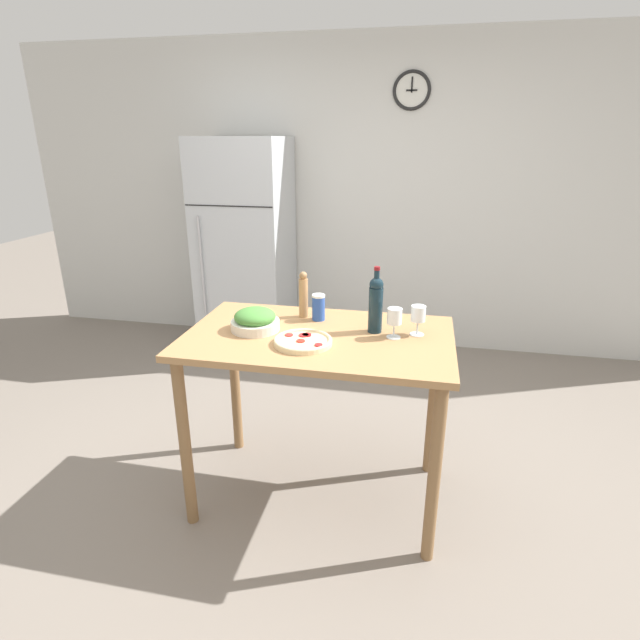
# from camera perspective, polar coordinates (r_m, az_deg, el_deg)

# --- Properties ---
(ground_plane) EXTENTS (14.00, 14.00, 0.00)m
(ground_plane) POSITION_cam_1_polar(r_m,az_deg,el_deg) (2.85, -0.17, -19.14)
(ground_plane) COLOR slate
(wall_back) EXTENTS (6.40, 0.08, 2.60)m
(wall_back) POSITION_cam_1_polar(r_m,az_deg,el_deg) (4.46, 5.97, 13.59)
(wall_back) COLOR silver
(wall_back) RESTS_ON ground_plane
(refrigerator) EXTENTS (0.73, 0.70, 1.81)m
(refrigerator) POSITION_cam_1_polar(r_m,az_deg,el_deg) (4.38, -8.50, 8.11)
(refrigerator) COLOR #B7BCC1
(refrigerator) RESTS_ON ground_plane
(prep_counter) EXTENTS (1.27, 0.77, 0.92)m
(prep_counter) POSITION_cam_1_polar(r_m,az_deg,el_deg) (2.43, -0.19, -4.64)
(prep_counter) COLOR #A87A4C
(prep_counter) RESTS_ON ground_plane
(wine_bottle) EXTENTS (0.07, 0.07, 0.32)m
(wine_bottle) POSITION_cam_1_polar(r_m,az_deg,el_deg) (2.37, 6.39, 1.93)
(wine_bottle) COLOR #142833
(wine_bottle) RESTS_ON prep_counter
(wine_glass_near) EXTENTS (0.07, 0.07, 0.14)m
(wine_glass_near) POSITION_cam_1_polar(r_m,az_deg,el_deg) (2.33, 8.51, 0.24)
(wine_glass_near) COLOR silver
(wine_glass_near) RESTS_ON prep_counter
(wine_glass_far) EXTENTS (0.07, 0.07, 0.14)m
(wine_glass_far) POSITION_cam_1_polar(r_m,az_deg,el_deg) (2.38, 11.16, 0.56)
(wine_glass_far) COLOR silver
(wine_glass_far) RESTS_ON prep_counter
(pepper_mill) EXTENTS (0.05, 0.05, 0.24)m
(pepper_mill) POSITION_cam_1_polar(r_m,az_deg,el_deg) (2.57, -1.91, 2.84)
(pepper_mill) COLOR #AD7F51
(pepper_mill) RESTS_ON prep_counter
(salad_bowl) EXTENTS (0.24, 0.24, 0.11)m
(salad_bowl) POSITION_cam_1_polar(r_m,az_deg,el_deg) (2.44, -7.40, -0.01)
(salad_bowl) COLOR silver
(salad_bowl) RESTS_ON prep_counter
(homemade_pizza) EXTENTS (0.27, 0.27, 0.03)m
(homemade_pizza) POSITION_cam_1_polar(r_m,az_deg,el_deg) (2.26, -1.95, -2.43)
(homemade_pizza) COLOR beige
(homemade_pizza) RESTS_ON prep_counter
(salt_canister) EXTENTS (0.07, 0.07, 0.14)m
(salt_canister) POSITION_cam_1_polar(r_m,az_deg,el_deg) (2.54, -0.17, 1.47)
(salt_canister) COLOR #284CA3
(salt_canister) RESTS_ON prep_counter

